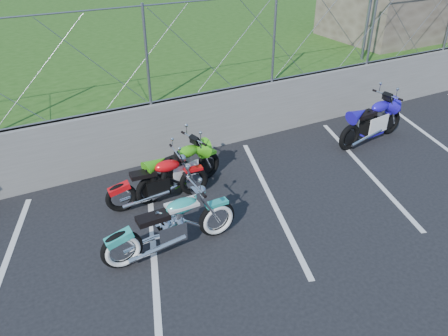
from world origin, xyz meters
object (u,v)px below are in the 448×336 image
sportbike_blue (373,123)px  naked_orange (160,183)px  sportbike_green (181,170)px  cruiser_turquoise (173,227)px

sportbike_blue → naked_orange: bearing=173.8°
naked_orange → sportbike_blue: sportbike_blue is taller
sportbike_green → sportbike_blue: (4.83, -0.17, 0.03)m
naked_orange → sportbike_green: 0.56m
naked_orange → sportbike_blue: (5.35, 0.05, 0.06)m
sportbike_blue → cruiser_turquoise: bearing=-172.6°
naked_orange → sportbike_blue: bearing=4.9°
naked_orange → sportbike_green: size_ratio=1.01×
cruiser_turquoise → naked_orange: bearing=77.1°
cruiser_turquoise → naked_orange: (0.30, 1.38, -0.03)m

